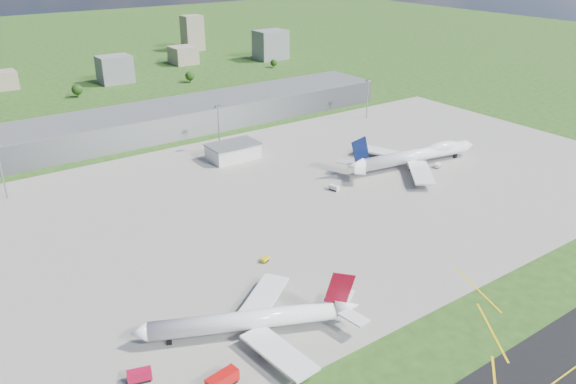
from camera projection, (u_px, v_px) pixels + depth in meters
ground at (177, 138)px, 334.25m from camera, size 1400.00×1400.00×0.00m
apron at (299, 197)px, 257.40m from camera, size 360.00×190.00×0.08m
terminal at (165, 120)px, 342.37m from camera, size 300.00×42.00×15.00m
ops_building at (233, 152)px, 300.55m from camera, size 26.00×16.00×8.00m
mast_center at (218, 120)px, 306.14m from camera, size 3.50×2.00×25.90m
mast_east at (368, 92)px, 363.88m from camera, size 3.50×2.00×25.90m
airliner_red_twin at (252, 320)px, 165.43m from camera, size 63.91×48.15×18.59m
airliner_blue_quad at (416, 155)px, 290.10m from camera, size 80.29×62.39×21.01m
fire_truck at (222, 381)px, 146.99m from camera, size 9.42×4.72×3.95m
crash_tender at (140, 376)px, 148.92m from camera, size 6.92×4.47×3.33m
tug_yellow at (265, 260)px, 204.82m from camera, size 3.73×3.00×1.65m
van_white_near at (334, 188)px, 263.23m from camera, size 3.32×5.30×2.51m
van_white_far at (438, 165)px, 289.82m from camera, size 4.93×3.92×2.34m
bldg_cw at (3, 80)px, 441.67m from camera, size 20.00×18.00×14.00m
bldg_c at (115, 69)px, 459.64m from camera, size 26.00×20.00×22.00m
bldg_ce at (183, 55)px, 532.72m from camera, size 22.00×24.00×16.00m
bldg_e at (271, 45)px, 549.87m from camera, size 30.00×22.00×28.00m
bldg_tall_e at (192, 33)px, 594.40m from camera, size 20.00×18.00×36.00m
tree_c at (77, 90)px, 418.37m from camera, size 8.10×8.10×9.90m
tree_e at (190, 76)px, 462.02m from camera, size 7.65×7.65×9.35m
tree_far_e at (274, 63)px, 517.13m from camera, size 6.30×6.30×7.70m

